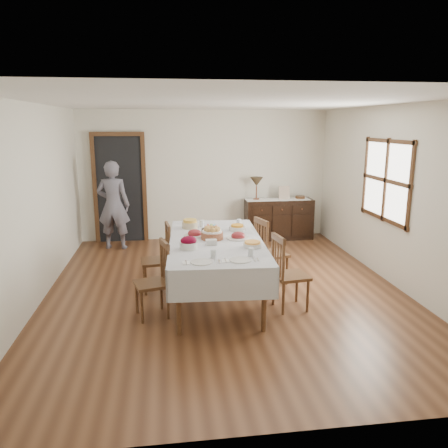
{
  "coord_description": "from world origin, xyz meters",
  "views": [
    {
      "loc": [
        -0.8,
        -5.83,
        2.33
      ],
      "look_at": [
        0.0,
        0.1,
        0.95
      ],
      "focal_mm": 35.0,
      "sensor_mm": 36.0,
      "label": 1
    }
  ],
  "objects": [
    {
      "name": "ground",
      "position": [
        0.0,
        0.0,
        0.0
      ],
      "size": [
        6.0,
        6.0,
        0.0
      ],
      "primitive_type": "plane",
      "color": "brown"
    },
    {
      "name": "room_shell",
      "position": [
        -0.15,
        0.42,
        1.64
      ],
      "size": [
        5.02,
        6.02,
        2.65
      ],
      "color": "white",
      "rests_on": "ground"
    },
    {
      "name": "dining_table",
      "position": [
        -0.16,
        -0.28,
        0.73
      ],
      "size": [
        1.34,
        2.46,
        0.82
      ],
      "rotation": [
        0.0,
        0.0,
        -0.05
      ],
      "color": "silver",
      "rests_on": "ground"
    },
    {
      "name": "chair_left_near",
      "position": [
        -0.96,
        -0.72,
        0.48
      ],
      "size": [
        0.48,
        0.48,
        0.94
      ],
      "rotation": [
        0.0,
        0.0,
        -1.32
      ],
      "color": "#52331D",
      "rests_on": "ground"
    },
    {
      "name": "chair_left_far",
      "position": [
        -0.92,
        0.15,
        0.49
      ],
      "size": [
        0.44,
        0.44,
        0.96
      ],
      "rotation": [
        0.0,
        0.0,
        -1.46
      ],
      "color": "#52331D",
      "rests_on": "ground"
    },
    {
      "name": "chair_right_near",
      "position": [
        0.7,
        -0.74,
        0.5
      ],
      "size": [
        0.46,
        0.46,
        0.98
      ],
      "rotation": [
        0.0,
        0.0,
        1.7
      ],
      "color": "#52331D",
      "rests_on": "ground"
    },
    {
      "name": "chair_right_far",
      "position": [
        0.68,
        0.2,
        0.5
      ],
      "size": [
        0.51,
        0.51,
        0.99
      ],
      "rotation": [
        0.0,
        0.0,
        1.85
      ],
      "color": "#52331D",
      "rests_on": "ground"
    },
    {
      "name": "sideboard",
      "position": [
        1.49,
        2.72,
        0.41
      ],
      "size": [
        1.37,
        0.5,
        0.82
      ],
      "color": "black",
      "rests_on": "ground"
    },
    {
      "name": "person",
      "position": [
        -1.78,
        2.42,
        0.89
      ],
      "size": [
        0.61,
        0.44,
        1.78
      ],
      "primitive_type": "imported",
      "rotation": [
        0.0,
        0.0,
        2.99
      ],
      "color": "slate",
      "rests_on": "ground"
    },
    {
      "name": "bread_basket",
      "position": [
        -0.2,
        -0.22,
        0.9
      ],
      "size": [
        0.3,
        0.3,
        0.17
      ],
      "color": "brown",
      "rests_on": "dining_table"
    },
    {
      "name": "egg_basket",
      "position": [
        -0.18,
        0.14,
        0.86
      ],
      "size": [
        0.27,
        0.27,
        0.11
      ],
      "color": "black",
      "rests_on": "dining_table"
    },
    {
      "name": "ham_platter_a",
      "position": [
        -0.43,
        -0.03,
        0.85
      ],
      "size": [
        0.29,
        0.29,
        0.11
      ],
      "color": "silver",
      "rests_on": "dining_table"
    },
    {
      "name": "ham_platter_b",
      "position": [
        0.14,
        -0.25,
        0.85
      ],
      "size": [
        0.31,
        0.31,
        0.11
      ],
      "color": "silver",
      "rests_on": "dining_table"
    },
    {
      "name": "beet_bowl",
      "position": [
        -0.54,
        -0.64,
        0.9
      ],
      "size": [
        0.22,
        0.22,
        0.16
      ],
      "color": "silver",
      "rests_on": "dining_table"
    },
    {
      "name": "carrot_bowl",
      "position": [
        0.21,
        0.22,
        0.86
      ],
      "size": [
        0.24,
        0.24,
        0.09
      ],
      "color": "silver",
      "rests_on": "dining_table"
    },
    {
      "name": "pineapple_bowl",
      "position": [
        -0.46,
        0.45,
        0.88
      ],
      "size": [
        0.23,
        0.23,
        0.13
      ],
      "color": "#C4B088",
      "rests_on": "dining_table"
    },
    {
      "name": "casserole_dish",
      "position": [
        0.25,
        -0.69,
        0.86
      ],
      "size": [
        0.23,
        0.23,
        0.08
      ],
      "color": "silver",
      "rests_on": "dining_table"
    },
    {
      "name": "butter_dish",
      "position": [
        -0.25,
        -0.51,
        0.86
      ],
      "size": [
        0.14,
        0.1,
        0.07
      ],
      "color": "silver",
      "rests_on": "dining_table"
    },
    {
      "name": "setting_left",
      "position": [
        -0.38,
        -1.16,
        0.84
      ],
      "size": [
        0.43,
        0.31,
        0.1
      ],
      "color": "silver",
      "rests_on": "dining_table"
    },
    {
      "name": "setting_right",
      "position": [
        0.06,
        -1.15,
        0.84
      ],
      "size": [
        0.43,
        0.31,
        0.1
      ],
      "color": "silver",
      "rests_on": "dining_table"
    },
    {
      "name": "glass_far_a",
      "position": [
        -0.28,
        0.5,
        0.88
      ],
      "size": [
        0.07,
        0.07,
        0.1
      ],
      "color": "silver",
      "rests_on": "dining_table"
    },
    {
      "name": "glass_far_b",
      "position": [
        0.29,
        0.54,
        0.87
      ],
      "size": [
        0.07,
        0.07,
        0.09
      ],
      "color": "silver",
      "rests_on": "dining_table"
    },
    {
      "name": "runner",
      "position": [
        1.45,
        2.69,
        0.83
      ],
      "size": [
        1.3,
        0.35,
        0.01
      ],
      "color": "white",
      "rests_on": "sideboard"
    },
    {
      "name": "table_lamp",
      "position": [
        1.01,
        2.73,
        1.18
      ],
      "size": [
        0.26,
        0.26,
        0.46
      ],
      "color": "brown",
      "rests_on": "sideboard"
    },
    {
      "name": "picture_frame",
      "position": [
        1.58,
        2.67,
        0.96
      ],
      "size": [
        0.22,
        0.08,
        0.28
      ],
      "color": "#C2A791",
      "rests_on": "sideboard"
    },
    {
      "name": "deco_bowl",
      "position": [
        1.93,
        2.72,
        0.85
      ],
      "size": [
        0.2,
        0.2,
        0.06
      ],
      "color": "#52331D",
      "rests_on": "sideboard"
    }
  ]
}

